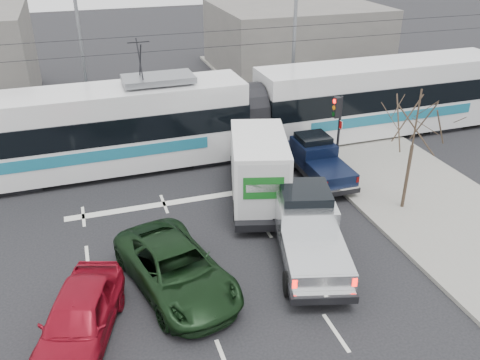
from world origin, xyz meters
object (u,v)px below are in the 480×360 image
object	(u,v)px
traffic_signal	(338,118)
street_lamp_near	(292,32)
silver_pickup	(307,226)
green_car	(176,269)
navy_pickup	(318,159)
street_lamp_far	(77,38)
tram	(250,112)
bare_tree	(416,124)
red_car	(79,318)
box_truck	(258,168)

from	to	relation	value
traffic_signal	street_lamp_near	bearing A→B (deg)	83.59
silver_pickup	green_car	distance (m)	4.88
traffic_signal	navy_pickup	size ratio (longest dim) A/B	0.80
street_lamp_far	navy_pickup	world-z (taller)	street_lamp_far
street_lamp_near	silver_pickup	bearing A→B (deg)	-110.11
silver_pickup	tram	bearing A→B (deg)	99.01
tram	silver_pickup	bearing A→B (deg)	-97.06
bare_tree	red_car	size ratio (longest dim) A/B	1.09
street_lamp_near	street_lamp_far	bearing A→B (deg)	170.13
silver_pickup	green_car	bearing A→B (deg)	-158.35
silver_pickup	navy_pickup	world-z (taller)	silver_pickup
tram	box_truck	xyz separation A→B (m)	(-1.38, -5.09, -0.57)
silver_pickup	box_truck	world-z (taller)	box_truck
street_lamp_far	silver_pickup	distance (m)	16.94
street_lamp_far	box_truck	distance (m)	13.13
traffic_signal	street_lamp_near	xyz separation A→B (m)	(0.84, 7.50, 2.37)
traffic_signal	tram	distance (m)	4.74
tram	street_lamp_near	bearing A→B (deg)	44.56
green_car	silver_pickup	bearing A→B (deg)	-7.48
bare_tree	tram	xyz separation A→B (m)	(-4.05, 7.68, -1.69)
bare_tree	box_truck	xyz separation A→B (m)	(-5.43, 2.59, -2.26)
navy_pickup	green_car	bearing A→B (deg)	-143.11
street_lamp_far	silver_pickup	size ratio (longest dim) A/B	1.42
street_lamp_near	bare_tree	bearing A→B (deg)	-88.58
traffic_signal	green_car	distance (m)	10.83
bare_tree	green_car	distance (m)	10.54
silver_pickup	green_car	size ratio (longest dim) A/B	1.16
traffic_signal	silver_pickup	size ratio (longest dim) A/B	0.57
bare_tree	street_lamp_near	distance (m)	11.58
silver_pickup	street_lamp_near	bearing A→B (deg)	85.10
traffic_signal	tram	world-z (taller)	tram
bare_tree	tram	distance (m)	8.84
street_lamp_far	silver_pickup	bearing A→B (deg)	-65.83
traffic_signal	navy_pickup	xyz separation A→B (m)	(-0.97, -0.25, -1.80)
box_truck	green_car	bearing A→B (deg)	-118.21
traffic_signal	silver_pickup	world-z (taller)	traffic_signal
street_lamp_far	silver_pickup	world-z (taller)	street_lamp_far
box_truck	navy_pickup	bearing A→B (deg)	34.72
tram	traffic_signal	bearing A→B (deg)	-52.39
traffic_signal	red_car	bearing A→B (deg)	-147.71
bare_tree	red_car	bearing A→B (deg)	-165.00
traffic_signal	street_lamp_near	world-z (taller)	street_lamp_near
navy_pickup	red_car	size ratio (longest dim) A/B	0.99
traffic_signal	navy_pickup	distance (m)	2.06
tram	red_car	xyz separation A→B (m)	(-8.88, -11.14, -1.32)
red_car	box_truck	bearing A→B (deg)	57.57
street_lamp_near	red_car	bearing A→B (deg)	-130.21
box_truck	red_car	size ratio (longest dim) A/B	1.43
bare_tree	street_lamp_far	world-z (taller)	street_lamp_far
bare_tree	red_car	distance (m)	13.73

